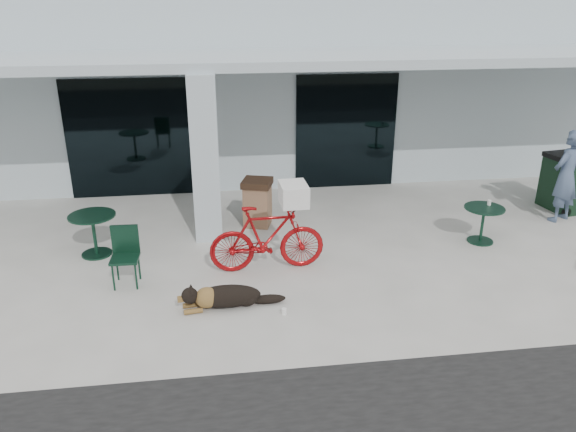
{
  "coord_description": "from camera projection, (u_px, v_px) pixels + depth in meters",
  "views": [
    {
      "loc": [
        -1.34,
        -7.81,
        4.45
      ],
      "look_at": [
        -0.17,
        0.71,
        1.0
      ],
      "focal_mm": 35.0,
      "sensor_mm": 36.0,
      "label": 1
    }
  ],
  "objects": [
    {
      "name": "laundry_basket",
      "position": [
        293.0,
        194.0,
        9.23
      ],
      "size": [
        0.46,
        0.61,
        0.35
      ],
      "primitive_type": "cube",
      "rotation": [
        0.0,
        0.0,
        1.6
      ],
      "color": "white",
      "rests_on": "bicycle"
    },
    {
      "name": "cafe_chair_near",
      "position": [
        125.0,
        258.0,
        8.98
      ],
      "size": [
        0.45,
        0.49,
        0.97
      ],
      "primitive_type": null,
      "rotation": [
        0.0,
        0.0,
        -0.03
      ],
      "color": "#123525",
      "rests_on": "ground"
    },
    {
      "name": "overhang",
      "position": [
        277.0,
        59.0,
        11.12
      ],
      "size": [
        22.0,
        2.8,
        0.18
      ],
      "primitive_type": "cube",
      "color": "#A9BABF",
      "rests_on": "column"
    },
    {
      "name": "bicycle",
      "position": [
        267.0,
        238.0,
        9.45
      ],
      "size": [
        1.96,
        0.61,
        1.17
      ],
      "primitive_type": "imported",
      "rotation": [
        0.0,
        0.0,
        1.6
      ],
      "color": "#980C0F",
      "rests_on": "ground"
    },
    {
      "name": "wheeled_bin",
      "position": [
        567.0,
        182.0,
        12.14
      ],
      "size": [
        0.88,
        1.05,
        1.21
      ],
      "primitive_type": null,
      "rotation": [
        0.0,
        0.0,
        0.16
      ],
      "color": "black",
      "rests_on": "ground"
    },
    {
      "name": "cafe_table_near",
      "position": [
        94.0,
        235.0,
        10.06
      ],
      "size": [
        0.88,
        0.88,
        0.78
      ],
      "primitive_type": null,
      "rotation": [
        0.0,
        0.0,
        0.06
      ],
      "color": "#123525",
      "rests_on": "ground"
    },
    {
      "name": "building",
      "position": [
        257.0,
        74.0,
        15.98
      ],
      "size": [
        22.0,
        7.0,
        4.5
      ],
      "primitive_type": "cube",
      "color": "#A9BABF",
      "rests_on": "ground"
    },
    {
      "name": "storefront_glass_left",
      "position": [
        130.0,
        139.0,
        12.68
      ],
      "size": [
        2.8,
        0.06,
        2.7
      ],
      "primitive_type": "cube",
      "color": "black",
      "rests_on": "ground"
    },
    {
      "name": "trash_receptacle",
      "position": [
        258.0,
        203.0,
        11.33
      ],
      "size": [
        0.7,
        0.7,
        0.96
      ],
      "primitive_type": null,
      "rotation": [
        0.0,
        0.0,
        -0.29
      ],
      "color": "brown",
      "rests_on": "ground"
    },
    {
      "name": "dog",
      "position": [
        227.0,
        295.0,
        8.45
      ],
      "size": [
        1.23,
        0.54,
        0.4
      ],
      "primitive_type": null,
      "rotation": [
        0.0,
        0.0,
        0.12
      ],
      "color": "black",
      "rests_on": "ground"
    },
    {
      "name": "cup_on_table",
      "position": [
        489.0,
        203.0,
        10.57
      ],
      "size": [
        0.08,
        0.08,
        0.1
      ],
      "primitive_type": "cylinder",
      "rotation": [
        0.0,
        0.0,
        0.1
      ],
      "color": "white",
      "rests_on": "cafe_table_far"
    },
    {
      "name": "person",
      "position": [
        566.0,
        176.0,
        11.39
      ],
      "size": [
        0.83,
        0.72,
        1.92
      ],
      "primitive_type": "imported",
      "rotation": [
        0.0,
        0.0,
        3.59
      ],
      "color": "#455775",
      "rests_on": "ground"
    },
    {
      "name": "storefront_glass_right",
      "position": [
        346.0,
        132.0,
        13.31
      ],
      "size": [
        2.4,
        0.06,
        2.7
      ],
      "primitive_type": "cube",
      "color": "black",
      "rests_on": "ground"
    },
    {
      "name": "column",
      "position": [
        205.0,
        160.0,
        10.35
      ],
      "size": [
        0.5,
        0.5,
        3.12
      ],
      "primitive_type": "cube",
      "color": "#A9BABF",
      "rests_on": "ground"
    },
    {
      "name": "ground",
      "position": [
        305.0,
        289.0,
        9.0
      ],
      "size": [
        80.0,
        80.0,
        0.0
      ],
      "primitive_type": "plane",
      "color": "beige",
      "rests_on": "ground"
    },
    {
      "name": "cup_near_dog",
      "position": [
        284.0,
        311.0,
        8.3
      ],
      "size": [
        0.08,
        0.08,
        0.09
      ],
      "primitive_type": "cylinder",
      "rotation": [
        0.0,
        0.0,
        -0.13
      ],
      "color": "white",
      "rests_on": "ground"
    },
    {
      "name": "cafe_table_far",
      "position": [
        482.0,
        225.0,
        10.6
      ],
      "size": [
        0.82,
        0.82,
        0.7
      ],
      "primitive_type": null,
      "rotation": [
        0.0,
        0.0,
        0.1
      ],
      "color": "#123525",
      "rests_on": "ground"
    }
  ]
}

